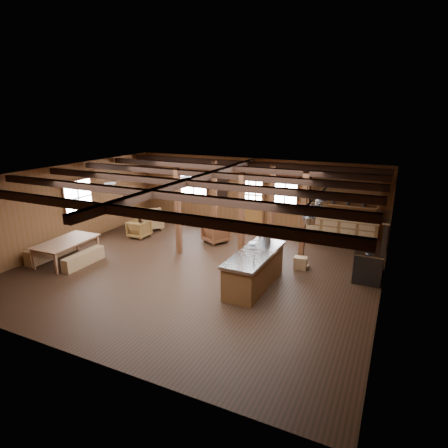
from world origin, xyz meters
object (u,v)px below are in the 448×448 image
Objects in this scene: commercial_range at (372,257)px; dining_table at (68,251)px; kitchen_island at (254,269)px; armchair_b at (216,232)px; armchair_c at (153,219)px; armchair_a at (139,229)px.

commercial_range is 9.01m from dining_table.
armchair_b is (-2.50, 2.73, -0.12)m from kitchen_island.
kitchen_island is at bearing -161.86° from armchair_c.
kitchen_island is at bearing -84.01° from dining_table.
armchair_b is at bearing -45.10° from dining_table.
armchair_b is at bearing -163.53° from armchair_a.
armchair_a is 0.83× the size of armchair_c.
armchair_a is at bearing 160.31° from kitchen_island.
armchair_c reaches higher than dining_table.
armchair_b is (2.81, 0.74, 0.04)m from armchair_a.
armchair_c is (-5.48, 3.07, -0.09)m from kitchen_island.
kitchen_island is 3.20× the size of armchair_b.
dining_table is at bearing 75.29° from armchair_b.
armchair_b is 3.00m from armchair_c.
armchair_b is at bearing 133.38° from kitchen_island.
commercial_range reaches higher than kitchen_island.
dining_table reaches higher than armchair_a.
armchair_b is at bearing 171.36° from commercial_range.
commercial_range reaches higher than dining_table.
commercial_range is at bearing -160.93° from armchair_b.
armchair_c reaches higher than armchair_b.
dining_table is 4.89m from armchair_b.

